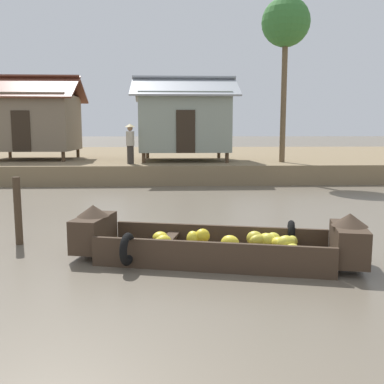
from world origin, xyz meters
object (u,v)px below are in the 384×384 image
stilt_house_left (33,121)px  palm_tree_mid (286,25)px  vendor_person (130,142)px  mooring_post (18,211)px  banana_boat (218,244)px  stilt_house_mid_left (184,121)px

stilt_house_left → palm_tree_mid: size_ratio=0.66×
vendor_person → mooring_post: (-1.26, -9.98, -1.07)m
stilt_house_left → vendor_person: bearing=-32.2°
palm_tree_mid → mooring_post: 14.52m
banana_boat → stilt_house_mid_left: stilt_house_mid_left is taller
vendor_person → banana_boat: bearing=-77.8°
stilt_house_mid_left → palm_tree_mid: (4.26, -1.30, 4.01)m
vendor_person → stilt_house_left: bearing=147.8°
vendor_person → mooring_post: bearing=-97.2°
stilt_house_mid_left → vendor_person: 3.17m
stilt_house_left → stilt_house_mid_left: stilt_house_left is taller
banana_boat → mooring_post: mooring_post is taller
banana_boat → palm_tree_mid: bearing=70.9°
palm_tree_mid → mooring_post: size_ratio=5.31×
banana_boat → stilt_house_mid_left: (-0.13, 13.26, 2.29)m
banana_boat → mooring_post: (-3.70, 1.29, 0.35)m
banana_boat → vendor_person: vendor_person is taller
vendor_person → mooring_post: vendor_person is taller
banana_boat → mooring_post: 3.94m
palm_tree_mid → stilt_house_left: bearing=168.3°
palm_tree_mid → vendor_person: 8.22m
banana_boat → stilt_house_left: bearing=117.0°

